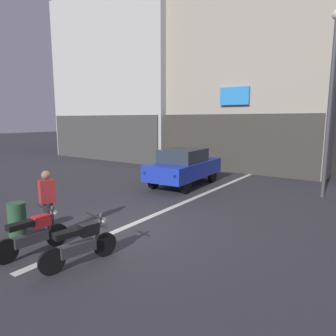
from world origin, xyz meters
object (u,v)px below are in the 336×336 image
(person_by_motorcycles, at_px, (48,203))
(trash_bin, at_px, (17,219))
(street_lamp, at_px, (331,87))
(motorcycle_black_row_left_mid, at_px, (80,243))
(car_blue_crossing_near, at_px, (184,166))
(motorcycle_red_row_leftmost, at_px, (33,234))

(person_by_motorcycles, distance_m, trash_bin, 0.91)
(street_lamp, bearing_deg, motorcycle_black_row_left_mid, -109.94)
(street_lamp, height_order, trash_bin, street_lamp)
(car_blue_crossing_near, relative_size, street_lamp, 0.63)
(person_by_motorcycles, bearing_deg, street_lamp, 58.31)
(trash_bin, bearing_deg, street_lamp, 56.45)
(car_blue_crossing_near, xyz_separation_m, motorcycle_red_row_leftmost, (0.95, -7.74, -0.43))
(motorcycle_black_row_left_mid, height_order, person_by_motorcycles, person_by_motorcycles)
(car_blue_crossing_near, xyz_separation_m, motorcycle_black_row_left_mid, (2.19, -7.47, -0.43))
(motorcycle_black_row_left_mid, xyz_separation_m, trash_bin, (-2.56, 0.10, -0.03))
(person_by_motorcycles, bearing_deg, motorcycle_black_row_left_mid, -16.18)
(street_lamp, height_order, motorcycle_red_row_leftmost, street_lamp)
(car_blue_crossing_near, relative_size, person_by_motorcycles, 2.51)
(car_blue_crossing_near, distance_m, motorcycle_black_row_left_mid, 7.80)
(motorcycle_red_row_leftmost, bearing_deg, street_lamp, 63.93)
(motorcycle_black_row_left_mid, distance_m, person_by_motorcycles, 2.01)
(motorcycle_red_row_leftmost, bearing_deg, motorcycle_black_row_left_mid, 12.09)
(car_blue_crossing_near, height_order, person_by_motorcycles, person_by_motorcycles)
(motorcycle_red_row_leftmost, relative_size, trash_bin, 1.97)
(car_blue_crossing_near, xyz_separation_m, street_lamp, (5.36, 1.28, 3.18))
(street_lamp, distance_m, trash_bin, 11.00)
(motorcycle_black_row_left_mid, bearing_deg, trash_bin, 177.68)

